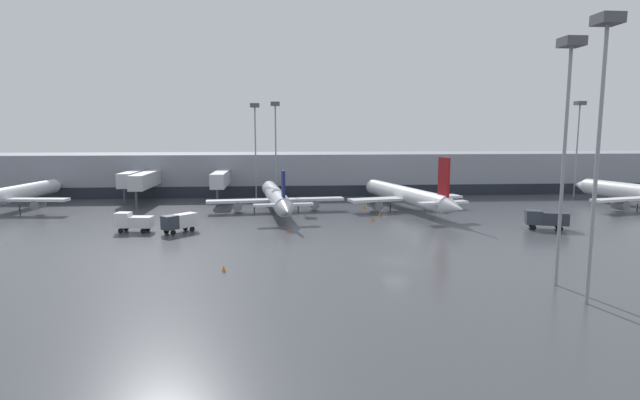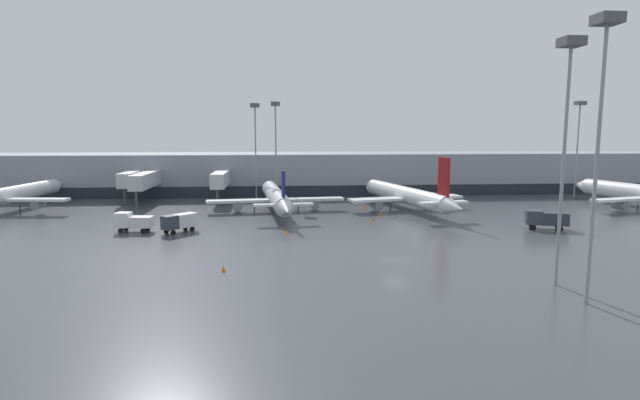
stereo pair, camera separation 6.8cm
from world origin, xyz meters
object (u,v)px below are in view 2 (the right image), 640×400
at_px(traffic_cone_3, 379,214).
at_px(apron_light_mast_1, 568,97).
at_px(parked_jet_1, 276,197).
at_px(service_truck_0, 180,221).
at_px(service_truck_1, 133,221).
at_px(traffic_cone_1, 224,268).
at_px(apron_light_mast_2, 276,124).
at_px(apron_light_mast_3, 255,125).
at_px(apron_light_mast_4, 579,123).
at_px(parked_jet_3, 406,195).
at_px(apron_light_mast_0, 602,85).
at_px(traffic_cone_0, 288,231).
at_px(service_truck_2, 546,218).
at_px(traffic_cone_2, 364,207).
at_px(traffic_cone_4, 373,219).
at_px(parked_jet_2, 1,197).

relative_size(traffic_cone_3, apron_light_mast_1, 0.03).
relative_size(parked_jet_1, service_truck_0, 7.14).
relative_size(service_truck_1, traffic_cone_1, 8.25).
relative_size(apron_light_mast_2, apron_light_mast_3, 1.02).
bearing_deg(apron_light_mast_4, service_truck_0, -157.88).
relative_size(parked_jet_1, apron_light_mast_1, 1.57).
xyz_separation_m(service_truck_0, apron_light_mast_1, (38.82, -27.03, 15.25)).
bearing_deg(traffic_cone_3, parked_jet_3, 45.65).
xyz_separation_m(service_truck_0, apron_light_mast_4, (75.87, 30.85, 14.07)).
height_order(traffic_cone_1, apron_light_mast_4, apron_light_mast_4).
bearing_deg(parked_jet_1, apron_light_mast_0, -158.63).
height_order(traffic_cone_0, apron_light_mast_1, apron_light_mast_1).
height_order(service_truck_2, apron_light_mast_0, apron_light_mast_0).
distance_m(apron_light_mast_0, apron_light_mast_3, 70.82).
distance_m(service_truck_1, traffic_cone_2, 40.13).
relative_size(service_truck_0, apron_light_mast_4, 0.24).
height_order(apron_light_mast_2, apron_light_mast_3, apron_light_mast_2).
xyz_separation_m(traffic_cone_0, apron_light_mast_4, (61.00, 32.81, 15.34)).
xyz_separation_m(service_truck_2, apron_light_mast_1, (-12.92, -25.18, 15.24)).
xyz_separation_m(traffic_cone_1, apron_light_mast_1, (30.63, -6.94, 16.52)).
bearing_deg(apron_light_mast_1, traffic_cone_4, 107.61).
distance_m(parked_jet_3, service_truck_0, 40.08).
height_order(traffic_cone_4, apron_light_mast_4, apron_light_mast_4).
bearing_deg(service_truck_1, traffic_cone_4, -164.07).
bearing_deg(parked_jet_1, apron_light_mast_2, -5.78).
distance_m(parked_jet_1, traffic_cone_1, 37.70).
height_order(service_truck_1, apron_light_mast_3, apron_light_mast_3).
bearing_deg(traffic_cone_2, service_truck_1, -152.51).
bearing_deg(service_truck_2, apron_light_mast_2, -23.42).
relative_size(traffic_cone_2, apron_light_mast_1, 0.03).
bearing_deg(service_truck_0, apron_light_mast_1, 97.82).
xyz_separation_m(parked_jet_3, apron_light_mast_0, (2.37, -49.04, 14.72)).
bearing_deg(parked_jet_3, apron_light_mast_0, 169.67).
height_order(parked_jet_1, traffic_cone_3, parked_jet_1).
bearing_deg(apron_light_mast_0, parked_jet_3, 92.77).
xyz_separation_m(parked_jet_3, apron_light_mast_4, (39.63, 13.77, 13.01)).
xyz_separation_m(parked_jet_1, apron_light_mast_4, (62.70, 13.64, 13.11)).
height_order(parked_jet_2, service_truck_2, parked_jet_2).
bearing_deg(service_truck_2, apron_light_mast_3, -20.90).
distance_m(parked_jet_1, traffic_cone_0, 19.37).
relative_size(apron_light_mast_1, apron_light_mast_3, 1.12).
xyz_separation_m(apron_light_mast_0, apron_light_mast_2, (-25.50, 63.96, -1.95)).
relative_size(traffic_cone_0, apron_light_mast_2, 0.03).
distance_m(parked_jet_3, traffic_cone_2, 7.83).
bearing_deg(traffic_cone_0, traffic_cone_3, 39.98).
distance_m(service_truck_1, apron_light_mast_0, 57.96).
height_order(parked_jet_2, traffic_cone_1, parked_jet_2).
bearing_deg(service_truck_1, parked_jet_3, -152.31).
bearing_deg(parked_jet_1, service_truck_2, -122.28).
relative_size(traffic_cone_0, traffic_cone_4, 1.02).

